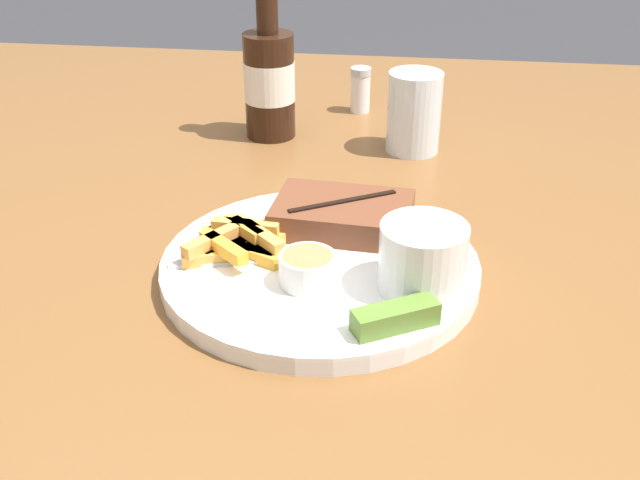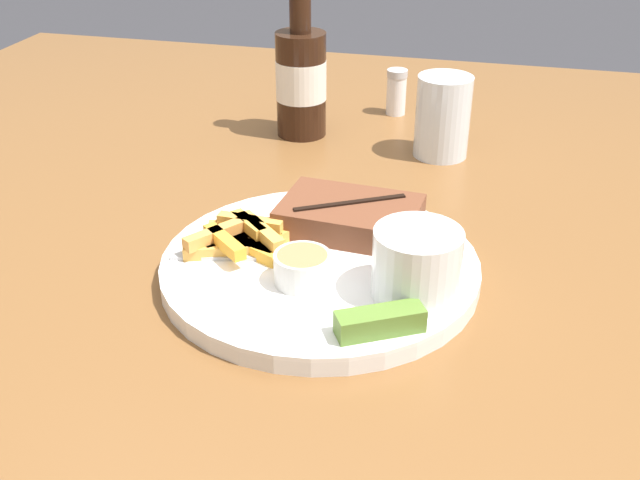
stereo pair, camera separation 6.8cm
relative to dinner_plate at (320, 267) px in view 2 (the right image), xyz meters
name	(u,v)px [view 2 (the right image)]	position (x,y,z in m)	size (l,w,h in m)	color
dining_table	(320,327)	(0.00, 0.00, -0.07)	(1.53, 1.50, 0.78)	brown
dinner_plate	(320,267)	(0.00, 0.00, 0.00)	(0.30, 0.30, 0.02)	white
steak_portion	(350,216)	(0.01, 0.06, 0.02)	(0.14, 0.10, 0.03)	brown
fries_pile	(244,237)	(-0.08, 0.01, 0.02)	(0.10, 0.09, 0.02)	gold
coleslaw_cup	(417,260)	(0.09, -0.04, 0.04)	(0.08, 0.08, 0.06)	white
dipping_sauce_cup	(302,267)	(-0.01, -0.04, 0.02)	(0.05, 0.05, 0.03)	silver
pickle_spear	(380,322)	(0.07, -0.10, 0.02)	(0.07, 0.05, 0.02)	#567A2D
fork_utensil	(236,256)	(-0.08, -0.02, 0.01)	(0.13, 0.04, 0.00)	#B7B7BC
beer_bottle	(301,77)	(-0.11, 0.34, 0.07)	(0.07, 0.07, 0.22)	black
drinking_glass	(443,117)	(0.08, 0.32, 0.04)	(0.07, 0.07, 0.10)	silver
salt_shaker	(395,92)	(0.00, 0.45, 0.02)	(0.03, 0.03, 0.07)	white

